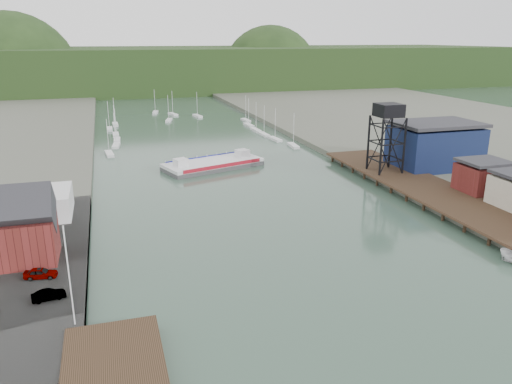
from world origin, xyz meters
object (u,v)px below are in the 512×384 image
harbor_building (11,233)px  chain_ferry (213,164)px  lift_tower (388,114)px  car_west_a (41,273)px

harbor_building → chain_ferry: size_ratio=0.44×
lift_tower → chain_ferry: lift_tower is taller
harbor_building → lift_tower: size_ratio=0.76×
lift_tower → chain_ferry: 45.73m
harbor_building → car_west_a: bearing=-58.2°
chain_ferry → car_west_a: 67.92m
harbor_building → chain_ferry: harbor_building is taller
lift_tower → chain_ferry: (-36.81, 22.88, -14.59)m
chain_ferry → harbor_building: bearing=-146.4°
lift_tower → car_west_a: (-72.87, -34.67, -13.31)m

